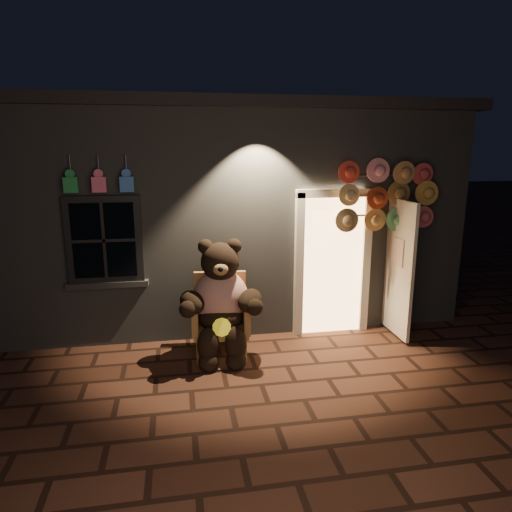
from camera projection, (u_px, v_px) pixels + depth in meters
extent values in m
plane|color=#552F20|center=(262.00, 385.00, 5.46)|extent=(60.00, 60.00, 0.00)
cube|color=slate|center=(224.00, 206.00, 8.91)|extent=(7.00, 5.00, 3.30)
cube|color=black|center=(223.00, 114.00, 8.51)|extent=(7.30, 5.30, 0.16)
cube|color=black|center=(104.00, 240.00, 6.18)|extent=(1.00, 0.10, 1.20)
cube|color=black|center=(104.00, 240.00, 6.15)|extent=(0.82, 0.06, 1.02)
cube|color=slate|center=(108.00, 284.00, 6.33)|extent=(1.10, 0.14, 0.08)
cube|color=#FCBC71|center=(332.00, 265.00, 6.86)|extent=(0.92, 0.10, 2.10)
cube|color=beige|center=(299.00, 267.00, 6.74)|extent=(0.12, 0.12, 2.20)
cube|color=beige|center=(365.00, 264.00, 6.91)|extent=(0.12, 0.12, 2.20)
cube|color=beige|center=(335.00, 193.00, 6.57)|extent=(1.16, 0.12, 0.12)
cube|color=beige|center=(399.00, 269.00, 6.65)|extent=(0.05, 0.80, 2.00)
cube|color=#278F42|center=(71.00, 185.00, 5.87)|extent=(0.18, 0.07, 0.20)
cylinder|color=#59595E|center=(70.00, 165.00, 5.87)|extent=(0.02, 0.02, 0.25)
cube|color=#F26382|center=(99.00, 185.00, 5.93)|extent=(0.18, 0.07, 0.20)
cylinder|color=#59595E|center=(98.00, 165.00, 5.93)|extent=(0.02, 0.02, 0.25)
cube|color=#3770C1|center=(127.00, 184.00, 5.99)|extent=(0.18, 0.07, 0.20)
cylinder|color=#59595E|center=(126.00, 165.00, 5.99)|extent=(0.02, 0.02, 0.25)
cube|color=#AD8442|center=(221.00, 328.00, 6.19)|extent=(0.76, 0.72, 0.10)
cube|color=#AD8442|center=(220.00, 296.00, 6.41)|extent=(0.72, 0.14, 0.72)
cube|color=#AD8442|center=(196.00, 315.00, 6.09)|extent=(0.13, 0.62, 0.41)
cube|color=#AD8442|center=(246.00, 314.00, 6.16)|extent=(0.13, 0.62, 0.41)
cylinder|color=#AD8442|center=(198.00, 353.00, 5.94)|extent=(0.05, 0.05, 0.33)
cylinder|color=#AD8442|center=(245.00, 351.00, 5.99)|extent=(0.05, 0.05, 0.33)
cylinder|color=#AD8442|center=(199.00, 335.00, 6.49)|extent=(0.05, 0.05, 0.33)
cylinder|color=#AD8442|center=(242.00, 334.00, 6.55)|extent=(0.05, 0.05, 0.33)
ellipsoid|color=#B43213|center=(221.00, 298.00, 6.15)|extent=(0.79, 0.66, 0.79)
ellipsoid|color=black|center=(221.00, 316.00, 6.12)|extent=(0.66, 0.57, 0.37)
sphere|color=black|center=(220.00, 262.00, 5.98)|extent=(0.55, 0.55, 0.51)
sphere|color=black|center=(205.00, 247.00, 5.95)|extent=(0.20, 0.20, 0.20)
sphere|color=black|center=(234.00, 246.00, 5.98)|extent=(0.20, 0.20, 0.20)
ellipsoid|color=#9D7B47|center=(221.00, 269.00, 5.77)|extent=(0.21, 0.15, 0.16)
ellipsoid|color=black|center=(192.00, 302.00, 5.88)|extent=(0.41, 0.57, 0.29)
ellipsoid|color=black|center=(250.00, 300.00, 5.95)|extent=(0.47, 0.59, 0.29)
ellipsoid|color=black|center=(208.00, 345.00, 5.85)|extent=(0.29, 0.29, 0.49)
ellipsoid|color=black|center=(236.00, 344.00, 5.88)|extent=(0.29, 0.29, 0.49)
sphere|color=black|center=(209.00, 362.00, 5.83)|extent=(0.26, 0.26, 0.26)
sphere|color=black|center=(236.00, 361.00, 5.86)|extent=(0.26, 0.26, 0.26)
cylinder|color=yellow|center=(222.00, 327.00, 5.81)|extent=(0.25, 0.12, 0.23)
cylinder|color=#59595E|center=(401.00, 248.00, 6.89)|extent=(0.04, 0.04, 2.57)
cylinder|color=#59595E|center=(389.00, 175.00, 6.57)|extent=(1.14, 0.03, 0.03)
cylinder|color=#59595E|center=(387.00, 195.00, 6.63)|extent=(1.14, 0.03, 0.03)
cylinder|color=#59595E|center=(386.00, 215.00, 6.70)|extent=(1.14, 0.03, 0.03)
cylinder|color=#EA432E|center=(350.00, 173.00, 6.40)|extent=(0.32, 0.11, 0.33)
cylinder|color=pink|center=(376.00, 173.00, 6.43)|extent=(0.32, 0.11, 0.33)
cylinder|color=#BA854B|center=(402.00, 172.00, 6.47)|extent=(0.32, 0.11, 0.33)
cylinder|color=#D54545|center=(425.00, 172.00, 6.59)|extent=(0.32, 0.11, 0.33)
cylinder|color=#E4BB72|center=(349.00, 197.00, 6.44)|extent=(0.32, 0.11, 0.33)
cylinder|color=#AD3D1D|center=(376.00, 196.00, 6.48)|extent=(0.32, 0.11, 0.33)
cylinder|color=olive|center=(399.00, 195.00, 6.60)|extent=(0.32, 0.11, 0.33)
cylinder|color=gold|center=(424.00, 195.00, 6.64)|extent=(0.32, 0.11, 0.33)
cylinder|color=olive|center=(349.00, 220.00, 6.49)|extent=(0.32, 0.11, 0.33)
cylinder|color=tan|center=(373.00, 219.00, 6.61)|extent=(0.32, 0.11, 0.33)
cylinder|color=#5EAB6B|center=(398.00, 219.00, 6.65)|extent=(0.32, 0.11, 0.33)
cylinder|color=#EA6164|center=(423.00, 218.00, 6.69)|extent=(0.32, 0.11, 0.33)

